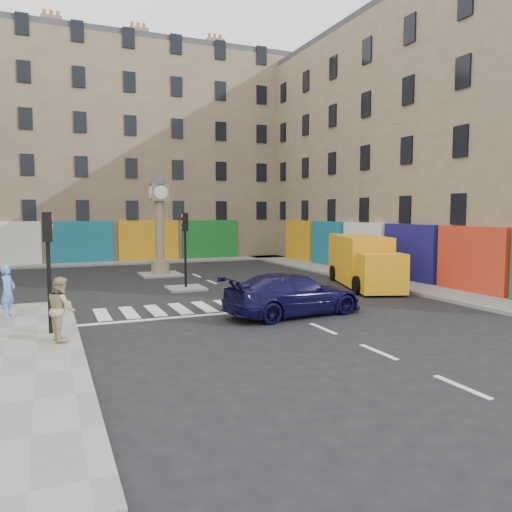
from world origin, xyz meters
TOP-DOWN VIEW (x-y plane):
  - ground at (0.00, 0.00)m, footprint 120.00×120.00m
  - sidewalk_right at (8.70, 10.00)m, footprint 2.60×30.00m
  - sidewalk_far at (-4.00, 22.20)m, footprint 32.00×2.40m
  - island_near at (-2.00, 8.00)m, footprint 1.80×1.80m
  - island_far at (-2.00, 14.00)m, footprint 2.40×2.40m
  - building_right at (15.00, 10.00)m, footprint 10.00×30.00m
  - building_far at (-4.00, 28.00)m, footprint 32.00×10.00m
  - traffic_light_left_near at (-8.30, 0.20)m, footprint 0.28×0.22m
  - traffic_light_left_far at (-8.30, 2.60)m, footprint 0.28×0.22m
  - traffic_light_island at (-2.00, 8.00)m, footprint 0.28×0.22m
  - clock_pillar at (-2.00, 14.00)m, footprint 1.20×1.20m
  - navy_sedan at (0.12, 0.37)m, footprint 5.67×2.88m
  - yellow_van at (6.92, 5.69)m, footprint 4.26×7.44m
  - pedestrian_blue at (-9.65, 3.31)m, footprint 0.67×0.79m
  - pedestrian_tan at (-8.00, -0.86)m, footprint 0.85×1.01m

SIDE VIEW (x-z plane):
  - ground at x=0.00m, z-range 0.00..0.00m
  - island_near at x=-2.00m, z-range 0.00..0.12m
  - island_far at x=-2.00m, z-range 0.00..0.12m
  - sidewalk_right at x=8.70m, z-range 0.00..0.15m
  - sidewalk_far at x=-4.00m, z-range 0.00..0.15m
  - navy_sedan at x=0.12m, z-range 0.00..1.58m
  - pedestrian_blue at x=-9.65m, z-range 0.15..2.00m
  - pedestrian_tan at x=-8.00m, z-range 0.15..2.00m
  - yellow_van at x=6.92m, z-range -0.01..2.59m
  - traffic_light_island at x=-2.00m, z-range 0.74..4.44m
  - traffic_light_left_near at x=-8.30m, z-range 0.77..4.47m
  - traffic_light_left_far at x=-8.30m, z-range 0.77..4.47m
  - clock_pillar at x=-2.00m, z-range 0.50..6.60m
  - building_right at x=15.00m, z-range 0.00..16.00m
  - building_far at x=-4.00m, z-range 0.00..17.00m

